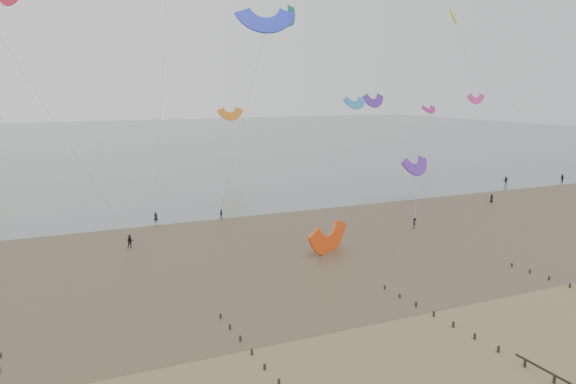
{
  "coord_description": "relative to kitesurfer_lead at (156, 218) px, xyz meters",
  "views": [
    {
      "loc": [
        -28.77,
        -34.5,
        20.71
      ],
      "look_at": [
        0.24,
        28.0,
        8.0
      ],
      "focal_mm": 35.0,
      "sensor_mm": 36.0,
      "label": 1
    }
  ],
  "objects": [
    {
      "name": "sea_and_shore",
      "position": [
        7.51,
        -17.17,
        -0.89
      ],
      "size": [
        500.0,
        665.0,
        0.03
      ],
      "color": "#475654",
      "rests_on": "ground"
    },
    {
      "name": "kitesurfer_lead",
      "position": [
        0.0,
        0.0,
        0.0
      ],
      "size": [
        0.75,
        0.6,
        1.79
      ],
      "primitive_type": "imported",
      "rotation": [
        0.0,
        0.0,
        2.83
      ],
      "color": "black",
      "rests_on": "ground"
    },
    {
      "name": "kites_airborne",
      "position": [
        0.76,
        34.73,
        19.63
      ],
      "size": [
        231.83,
        117.38,
        43.15
      ],
      "color": "orange",
      "rests_on": "ground"
    },
    {
      "name": "ground",
      "position": [
        11.59,
        -51.57,
        -0.89
      ],
      "size": [
        500.0,
        500.0,
        0.0
      ],
      "primitive_type": "plane",
      "color": "brown",
      "rests_on": "ground"
    },
    {
      "name": "grounded_kite",
      "position": [
        16.91,
        -25.21,
        -0.89
      ],
      "size": [
        9.41,
        8.83,
        4.12
      ],
      "primitive_type": null,
      "rotation": [
        1.54,
        0.0,
        0.53
      ],
      "color": "#F2470F",
      "rests_on": "ground"
    },
    {
      "name": "kitesurfers",
      "position": [
        38.34,
        -4.47,
        -0.03
      ],
      "size": [
        133.1,
        24.68,
        1.9
      ],
      "color": "black",
      "rests_on": "ground"
    }
  ]
}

